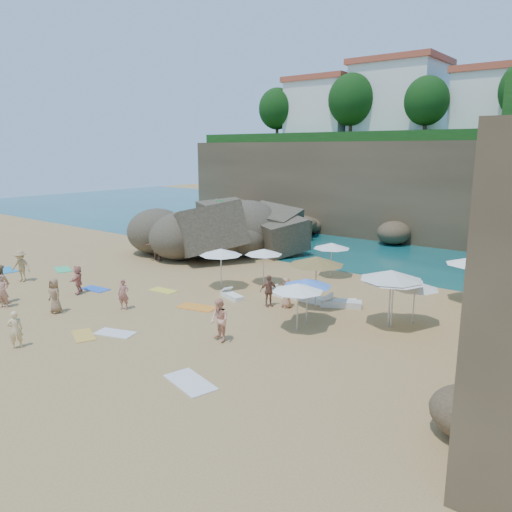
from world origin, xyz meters
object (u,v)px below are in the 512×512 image
Objects in this scene: person_stand_0 at (3,291)px; person_stand_1 at (1,284)px; parasol_0 at (264,252)px; person_stand_3 at (269,291)px; parasol_1 at (332,246)px; flag_pole at (218,215)px; parasol_2 at (503,258)px; person_stand_4 at (286,293)px; person_stand_5 at (156,247)px; person_stand_6 at (15,330)px; lounger_0 at (279,293)px; rock_outcrop at (220,253)px; person_stand_2 at (279,242)px.

person_stand_1 is at bearing 125.08° from person_stand_0.
parasol_0 is 1.36× the size of person_stand_3.
flag_pole is at bearing 163.15° from parasol_1.
person_stand_0 is (-18.22, -16.06, -1.32)m from parasol_2.
parasol_1 is 17.48m from person_stand_0.
person_stand_3 is at bearing -136.34° from parasol_2.
person_stand_4 is 0.78× the size of person_stand_5.
person_stand_0 is 1.09× the size of person_stand_6.
lounger_0 is at bearing -35.45° from flag_pole.
flag_pole reaches higher than rock_outcrop.
rock_outcrop is 8.98m from parasol_0.
person_stand_6 is (5.34, -2.05, -0.07)m from person_stand_0.
parasol_2 is 15.48m from person_stand_2.
person_stand_6 is at bearing -67.34° from flag_pole.
flag_pole is at bearing 65.40° from person_stand_0.
flag_pole is at bearing 168.54° from person_stand_4.
parasol_2 is at bearing -6.71° from flag_pole.
person_stand_3 is (13.05, -10.59, -1.49)m from flag_pole.
person_stand_1 is (-9.98, -9.43, 0.85)m from lounger_0.
person_stand_3 is (10.20, -7.73, 0.77)m from rock_outcrop.
parasol_1 is 17.33m from person_stand_6.
person_stand_2 is (-6.32, 3.53, -1.02)m from parasol_1.
parasol_0 reaches higher than person_stand_3.
person_stand_3 is 0.85m from person_stand_4.
person_stand_1 is 1.33× the size of person_stand_4.
rock_outcrop is 4.35× the size of parasol_0.
parasol_2 is (18.64, 0.33, 2.12)m from rock_outcrop.
person_stand_2 is 1.17× the size of person_stand_4.
rock_outcrop is 11.29m from lounger_0.
parasol_0 is 1.24× the size of person_stand_2.
flag_pole is at bearing 173.29° from parasol_2.
parasol_2 is at bearing -156.67° from person_stand_2.
parasol_0 is at bearing 166.58° from person_stand_4.
lounger_0 is 1.07× the size of person_stand_6.
flag_pole is 17.24m from person_stand_4.
person_stand_1 reaches higher than person_stand_2.
lounger_0 is 13.38m from person_stand_0.
rock_outcrop is 4.23× the size of parasol_1.
person_stand_0 is (3.28, -18.58, -1.46)m from flag_pole.
parasol_0 is at bearing -121.11° from parasol_1.
parasol_0 is 1.33× the size of lounger_0.
person_stand_3 is at bearing -49.20° from parasol_0.
rock_outcrop is 18.77m from parasol_2.
flag_pole is 1.45× the size of parasol_2.
parasol_1 is at bearing 32.41° from person_stand_3.
lounger_0 is 12.41m from person_stand_6.
flag_pole is 1.83× the size of person_stand_1.
parasol_1 is (9.70, -0.94, 1.87)m from rock_outcrop.
person_stand_0 is at bearing 112.58° from person_stand_2.
person_stand_2 is 12.50m from person_stand_4.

